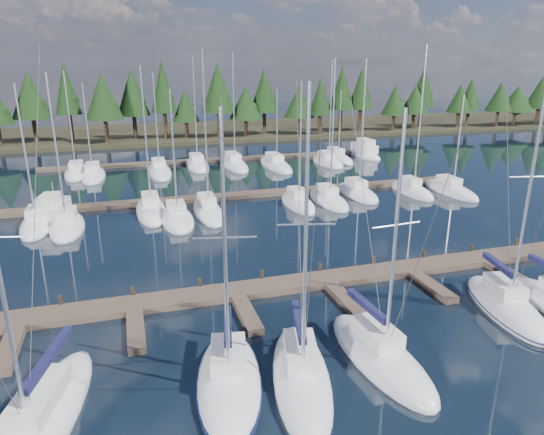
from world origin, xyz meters
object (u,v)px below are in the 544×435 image
object	(u,v)px
front_sailboat_0	(37,428)
front_sailboat_2	(301,376)
front_sailboat_4	(506,305)
motor_yacht_right	(364,153)
main_dock	(329,283)
motor_yacht_left	(53,216)
front_sailboat_1	(229,380)
front_sailboat_3	(380,355)

from	to	relation	value
front_sailboat_0	front_sailboat_2	distance (m)	10.78
front_sailboat_2	front_sailboat_4	size ratio (longest dim) A/B	0.95
front_sailboat_0	motor_yacht_right	size ratio (longest dim) A/B	1.72
main_dock	front_sailboat_2	size ratio (longest dim) A/B	3.19
front_sailboat_4	motor_yacht_left	xyz separation A→B (m)	(-26.83, 25.29, 0.17)
front_sailboat_1	motor_yacht_left	world-z (taller)	front_sailboat_1
front_sailboat_4	motor_yacht_left	world-z (taller)	front_sailboat_4
front_sailboat_1	front_sailboat_2	distance (m)	3.20
motor_yacht_left	motor_yacht_right	distance (m)	46.33
front_sailboat_0	front_sailboat_3	size ratio (longest dim) A/B	1.18
front_sailboat_4	front_sailboat_0	bearing A→B (deg)	-173.33
front_sailboat_1	front_sailboat_2	size ratio (longest dim) A/B	0.94
front_sailboat_0	front_sailboat_1	distance (m)	7.69
main_dock	front_sailboat_3	size ratio (longest dim) A/B	3.46
main_dock	front_sailboat_3	distance (m)	8.21
front_sailboat_2	front_sailboat_1	bearing A→B (deg)	167.57
front_sailboat_0	motor_yacht_left	bearing A→B (deg)	95.11
front_sailboat_0	motor_yacht_left	xyz separation A→B (m)	(-2.52, 28.14, 0.17)
front_sailboat_2	motor_yacht_right	distance (m)	56.26
motor_yacht_left	motor_yacht_right	xyz separation A→B (m)	(41.47, 20.65, 0.02)
main_dock	motor_yacht_right	world-z (taller)	motor_yacht_right
front_sailboat_0	front_sailboat_4	world-z (taller)	front_sailboat_0
front_sailboat_4	motor_yacht_right	distance (m)	48.22
front_sailboat_1	front_sailboat_2	bearing A→B (deg)	-12.43
main_dock	motor_yacht_left	xyz separation A→B (m)	(-18.38, 19.46, 0.26)
main_dock	front_sailboat_0	xyz separation A→B (m)	(-15.86, -8.67, 0.09)
front_sailboat_3	main_dock	bearing A→B (deg)	83.47
front_sailboat_4	motor_yacht_right	size ratio (longest dim) A/B	1.65
front_sailboat_2	motor_yacht_left	distance (m)	31.05
front_sailboat_0	front_sailboat_2	bearing A→B (deg)	0.45
front_sailboat_2	front_sailboat_4	distance (m)	13.81
front_sailboat_0	front_sailboat_4	bearing A→B (deg)	6.67
front_sailboat_3	front_sailboat_4	xyz separation A→B (m)	(9.38, 2.33, 0.01)
main_dock	front_sailboat_3	xyz separation A→B (m)	(-0.93, -8.16, 0.08)
motor_yacht_left	motor_yacht_right	size ratio (longest dim) A/B	0.99
front_sailboat_0	motor_yacht_right	distance (m)	62.43
front_sailboat_4	motor_yacht_right	bearing A→B (deg)	72.32
main_dock	motor_yacht_right	bearing A→B (deg)	60.08
main_dock	motor_yacht_left	distance (m)	26.77
front_sailboat_4	front_sailboat_1	bearing A→B (deg)	-172.92
main_dock	motor_yacht_left	bearing A→B (deg)	133.36
front_sailboat_1	motor_yacht_right	world-z (taller)	front_sailboat_1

